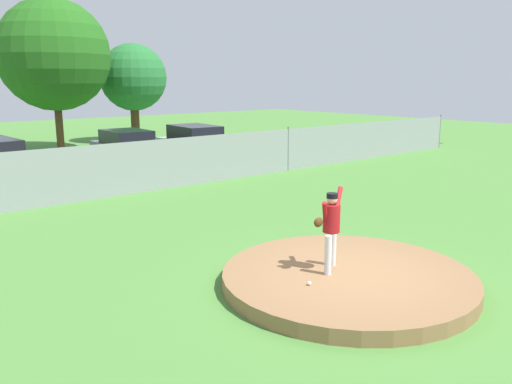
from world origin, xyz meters
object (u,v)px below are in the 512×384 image
parked_car_slate (127,150)px  parked_car_silver (195,145)px  baseball (309,283)px  pitcher_youth (331,223)px

parked_car_slate → parked_car_silver: (3.13, -0.57, 0.03)m
parked_car_slate → parked_car_silver: size_ratio=0.89×
baseball → parked_car_silver: parked_car_silver is taller
parked_car_slate → pitcher_youth: bearing=-101.8°
parked_car_slate → parked_car_silver: 3.18m
baseball → parked_car_silver: 15.86m
pitcher_youth → parked_car_slate: bearing=78.2°
baseball → parked_car_slate: 15.30m
pitcher_youth → parked_car_silver: pitcher_youth is taller
parked_car_silver → pitcher_youth: bearing=-113.8°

